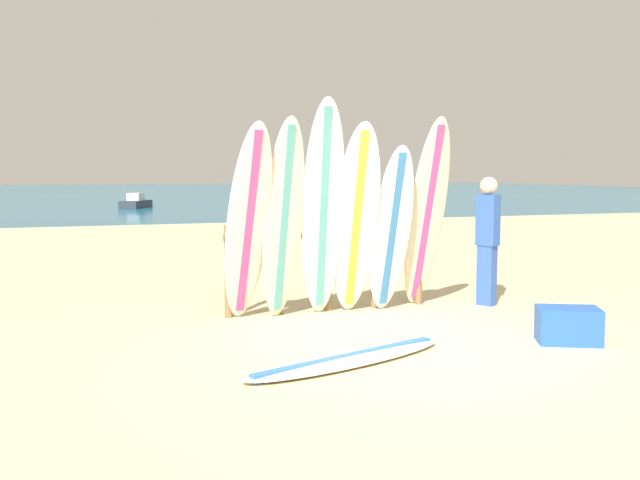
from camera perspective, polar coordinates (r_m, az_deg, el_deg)
name	(u,v)px	position (r m, az deg, el deg)	size (l,w,h in m)	color
ground_plane	(426,360)	(6.65, 8.50, -9.48)	(120.00, 120.00, 0.00)	beige
ocean_water	(104,192)	(63.75, -16.99, 3.70)	(120.00, 80.00, 0.01)	#196B93
surfboard_rack	(328,258)	(8.74, 0.66, -1.45)	(2.61, 0.09, 1.10)	olive
surfboard_leaning_far_left	(248,224)	(8.00, -5.79, 1.31)	(0.59, 0.87, 2.27)	silver
surfboard_leaning_left	(283,220)	(8.12, -2.96, 1.64)	(0.53, 0.63, 2.34)	beige
surfboard_leaning_center_left	(323,210)	(8.23, 0.27, 2.44)	(0.63, 0.83, 2.55)	white
surfboard_leaning_center	(356,221)	(8.34, 2.92, 1.57)	(0.65, 0.92, 2.28)	white
surfboard_leaning_center_right	(392,230)	(8.58, 5.77, 0.81)	(0.51, 0.63, 2.03)	white
surfboard_leaning_right	(427,214)	(8.92, 8.56, 2.07)	(0.51, 0.81, 2.38)	beige
surfboard_lying_on_sand	(348,359)	(6.48, 2.29, -9.50)	(2.31, 1.23, 0.08)	white
beachgoer_standing	(488,235)	(9.32, 13.32, 0.39)	(0.27, 0.31, 1.65)	#3359B2
small_boat_offshore	(136,203)	(35.18, -14.58, 2.93)	(1.75, 2.35, 0.71)	#333842
cooler_box	(568,325)	(7.58, 19.32, -6.49)	(0.60, 0.40, 0.36)	blue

